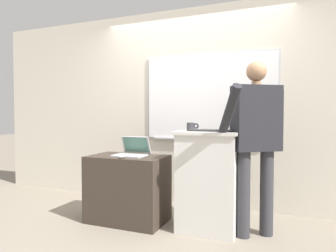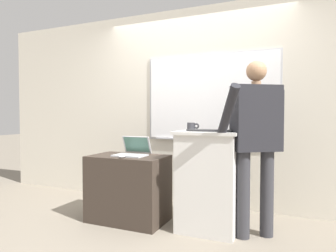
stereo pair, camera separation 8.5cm
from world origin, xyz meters
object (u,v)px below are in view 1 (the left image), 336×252
at_px(lectern_podium, 208,181).
at_px(computer_mouse_by_laptop, 122,157).
at_px(coffee_mug, 191,126).
at_px(side_desk, 128,188).
at_px(person_presenter, 256,135).
at_px(wireless_keyboard, 210,130).
at_px(laptop, 132,151).

xyz_separation_m(lectern_podium, computer_mouse_by_laptop, (-0.87, -0.26, 0.24)).
bearing_deg(computer_mouse_by_laptop, coffee_mug, 34.31).
xyz_separation_m(side_desk, computer_mouse_by_laptop, (0.03, -0.18, 0.39)).
bearing_deg(person_presenter, coffee_mug, 133.57).
height_order(lectern_podium, computer_mouse_by_laptop, lectern_podium).
bearing_deg(side_desk, wireless_keyboard, 0.72).
bearing_deg(person_presenter, computer_mouse_by_laptop, 157.78).
xyz_separation_m(person_presenter, laptop, (-1.33, -0.04, -0.21)).
xyz_separation_m(person_presenter, coffee_mug, (-0.71, 0.16, 0.07)).
height_order(wireless_keyboard, computer_mouse_by_laptop, wireless_keyboard).
height_order(lectern_podium, side_desk, lectern_podium).
relative_size(lectern_podium, coffee_mug, 7.42).
bearing_deg(coffee_mug, wireless_keyboard, -41.34).
bearing_deg(wireless_keyboard, lectern_podium, 113.13).
relative_size(wireless_keyboard, computer_mouse_by_laptop, 4.51).
relative_size(laptop, coffee_mug, 2.52).
distance_m(side_desk, person_presenter, 1.51).
height_order(person_presenter, coffee_mug, person_presenter).
height_order(lectern_podium, laptop, lectern_podium).
relative_size(wireless_keyboard, coffee_mug, 3.25).
height_order(lectern_podium, coffee_mug, coffee_mug).
relative_size(lectern_podium, computer_mouse_by_laptop, 10.28).
xyz_separation_m(lectern_podium, coffee_mug, (-0.24, 0.17, 0.55)).
bearing_deg(laptop, coffee_mug, 18.01).
bearing_deg(lectern_podium, coffee_mug, 144.24).
height_order(wireless_keyboard, coffee_mug, coffee_mug).
bearing_deg(coffee_mug, side_desk, -159.53).
relative_size(side_desk, coffee_mug, 6.17).
xyz_separation_m(person_presenter, computer_mouse_by_laptop, (-1.34, -0.27, -0.24)).
distance_m(wireless_keyboard, computer_mouse_by_laptop, 0.96).
distance_m(person_presenter, laptop, 1.35).
relative_size(computer_mouse_by_laptop, coffee_mug, 0.72).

